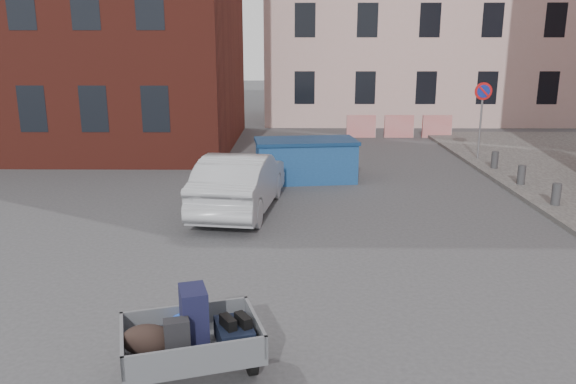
{
  "coord_description": "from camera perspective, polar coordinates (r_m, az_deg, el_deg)",
  "views": [
    {
      "loc": [
        -0.53,
        -10.14,
        3.93
      ],
      "look_at": [
        -0.64,
        0.82,
        1.1
      ],
      "focal_mm": 35.0,
      "sensor_mm": 36.0,
      "label": 1
    }
  ],
  "objects": [
    {
      "name": "silver_car",
      "position": [
        13.83,
        -4.88,
        1.03
      ],
      "size": [
        2.11,
        4.58,
        1.46
      ],
      "primitive_type": "imported",
      "rotation": [
        0.0,
        0.0,
        3.01
      ],
      "color": "#A3A4AA",
      "rests_on": "ground"
    },
    {
      "name": "ground",
      "position": [
        10.88,
        3.36,
        -6.71
      ],
      "size": [
        120.0,
        120.0,
        0.0
      ],
      "primitive_type": "plane",
      "color": "#38383A",
      "rests_on": "ground"
    },
    {
      "name": "barriers",
      "position": [
        25.81,
        11.22,
        6.56
      ],
      "size": [
        4.7,
        0.18,
        1.0
      ],
      "color": "red",
      "rests_on": "ground"
    },
    {
      "name": "trailer",
      "position": [
        6.94,
        -9.91,
        -14.34
      ],
      "size": [
        1.85,
        1.97,
        1.2
      ],
      "rotation": [
        0.0,
        0.0,
        0.3
      ],
      "color": "black",
      "rests_on": "ground"
    },
    {
      "name": "dumpster",
      "position": [
        16.96,
        1.8,
        3.27
      ],
      "size": [
        3.19,
        1.92,
        1.26
      ],
      "rotation": [
        0.0,
        0.0,
        0.13
      ],
      "color": "navy",
      "rests_on": "ground"
    },
    {
      "name": "no_parking_sign",
      "position": [
        20.77,
        19.13,
        8.4
      ],
      "size": [
        0.6,
        0.09,
        2.65
      ],
      "color": "gray",
      "rests_on": "sidewalk"
    },
    {
      "name": "bollards",
      "position": [
        15.44,
        25.59,
        -0.21
      ],
      "size": [
        0.22,
        9.02,
        0.55
      ],
      "color": "#3A3A3D",
      "rests_on": "sidewalk"
    }
  ]
}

